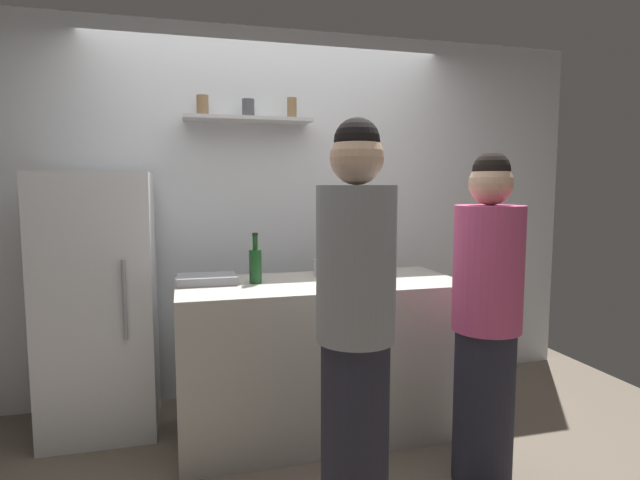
# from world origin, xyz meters

# --- Properties ---
(ground_plane) EXTENTS (5.28, 5.28, 0.00)m
(ground_plane) POSITION_xyz_m (0.00, 0.00, 0.00)
(ground_plane) COLOR #726656
(back_wall_assembly) EXTENTS (4.80, 0.32, 2.60)m
(back_wall_assembly) POSITION_xyz_m (-0.00, 1.25, 1.30)
(back_wall_assembly) COLOR white
(back_wall_assembly) RESTS_ON ground
(refrigerator) EXTENTS (0.65, 0.62, 1.58)m
(refrigerator) POSITION_xyz_m (-1.13, 0.85, 0.79)
(refrigerator) COLOR white
(refrigerator) RESTS_ON ground
(counter) EXTENTS (1.69, 0.74, 0.93)m
(counter) POSITION_xyz_m (0.16, 0.48, 0.47)
(counter) COLOR #B7B2A8
(counter) RESTS_ON ground
(baking_pan) EXTENTS (0.34, 0.24, 0.05)m
(baking_pan) POSITION_xyz_m (-0.49, 0.59, 0.96)
(baking_pan) COLOR gray
(baking_pan) RESTS_ON counter
(utensil_holder) EXTENTS (0.11, 0.11, 0.22)m
(utensil_holder) POSITION_xyz_m (0.23, 0.66, 0.99)
(utensil_holder) COLOR #B2B2B7
(utensil_holder) RESTS_ON counter
(wine_bottle_amber_glass) EXTENTS (0.08, 0.08, 0.30)m
(wine_bottle_amber_glass) POSITION_xyz_m (0.46, 0.70, 1.04)
(wine_bottle_amber_glass) COLOR #472814
(wine_bottle_amber_glass) RESTS_ON counter
(wine_bottle_green_glass) EXTENTS (0.07, 0.07, 0.30)m
(wine_bottle_green_glass) POSITION_xyz_m (-0.22, 0.52, 1.04)
(wine_bottle_green_glass) COLOR #19471E
(wine_bottle_green_glass) RESTS_ON counter
(wine_bottle_dark_glass) EXTENTS (0.06, 0.06, 0.29)m
(wine_bottle_dark_glass) POSITION_xyz_m (0.36, 0.59, 1.04)
(wine_bottle_dark_glass) COLOR black
(wine_bottle_dark_glass) RESTS_ON counter
(water_bottle_plastic) EXTENTS (0.09, 0.09, 0.24)m
(water_bottle_plastic) POSITION_xyz_m (0.41, 0.38, 1.04)
(water_bottle_plastic) COLOR silver
(water_bottle_plastic) RESTS_ON counter
(person_pink_top) EXTENTS (0.34, 0.34, 1.67)m
(person_pink_top) POSITION_xyz_m (0.82, -0.26, 0.83)
(person_pink_top) COLOR #262633
(person_pink_top) RESTS_ON ground
(person_grey_hoodie) EXTENTS (0.34, 0.34, 1.78)m
(person_grey_hoodie) POSITION_xyz_m (0.08, -0.42, 0.89)
(person_grey_hoodie) COLOR #262633
(person_grey_hoodie) RESTS_ON ground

